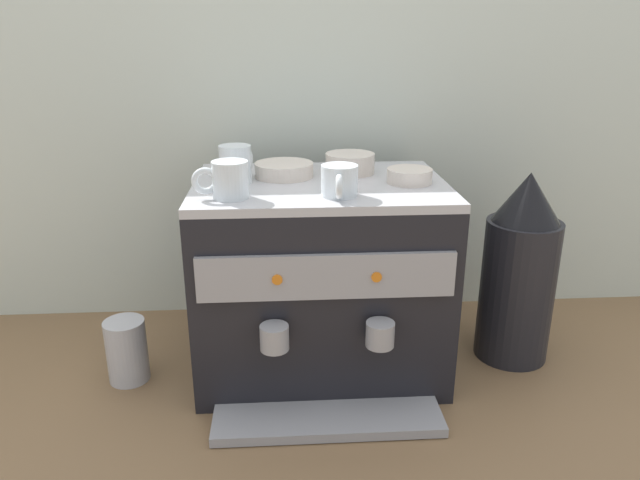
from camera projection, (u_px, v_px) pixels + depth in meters
name	position (u px, v px, depth m)	size (l,w,h in m)	color
ground_plane	(320.00, 360.00, 1.40)	(4.00, 4.00, 0.00)	brown
tiled_backsplash_wall	(312.00, 142.00, 1.53)	(2.80, 0.03, 0.93)	silver
espresso_machine	(320.00, 278.00, 1.33)	(0.54, 0.49, 0.44)	black
ceramic_cup_0	(236.00, 164.00, 1.23)	(0.07, 0.11, 0.08)	silver
ceramic_cup_1	(228.00, 180.00, 1.12)	(0.11, 0.07, 0.07)	silver
ceramic_cup_2	(339.00, 181.00, 1.14)	(0.07, 0.11, 0.06)	silver
ceramic_bowl_0	(284.00, 170.00, 1.29)	(0.13, 0.13, 0.03)	beige
ceramic_bowl_1	(350.00, 164.00, 1.32)	(0.11, 0.11, 0.04)	beige
ceramic_bowl_2	(410.00, 176.00, 1.24)	(0.10, 0.10, 0.03)	beige
coffee_grinder	(519.00, 272.00, 1.36)	(0.17, 0.17, 0.45)	black
milk_pitcher	(127.00, 350.00, 1.31)	(0.09, 0.09, 0.14)	#B7B7BC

